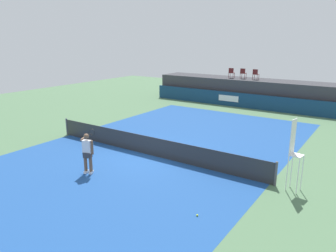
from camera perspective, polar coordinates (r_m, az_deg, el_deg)
The scene contains 13 objects.
ground_plane at distance 18.39m, azimuth 2.36°, elevation -2.44°, with size 48.00×48.00×0.00m, color #4C704C.
court_inner at distance 16.06m, azimuth -3.33°, elevation -5.12°, with size 12.00×22.00×0.00m, color #1C478C.
sponsor_wall at distance 27.48m, azimuth 14.04°, elevation 4.33°, with size 18.00×0.22×1.20m.
spectator_platform at distance 29.07m, azimuth 15.37°, elevation 5.82°, with size 18.00×2.80×2.20m, color #38383D.
spectator_chair_far_left at distance 29.41m, azimuth 11.21°, elevation 9.31°, with size 0.48×0.48×0.89m.
spectator_chair_left at distance 29.22m, azimuth 13.20°, elevation 9.16°, with size 0.46×0.46×0.89m.
spectator_chair_center at distance 28.70m, azimuth 15.30°, elevation 8.93°, with size 0.45×0.45×0.89m.
umpire_chair at distance 12.81m, azimuth 21.50°, elevation -4.02°, with size 0.50×0.50×2.76m.
tennis_net at distance 15.90m, azimuth -3.36°, elevation -3.52°, with size 12.40×0.02×0.95m, color #2D2D2D.
net_post_near at distance 20.13m, azimuth -17.52°, elevation -0.11°, with size 0.10×0.10×1.00m, color #4C4C51.
net_post_far at distance 13.29m, azimuth 18.61°, elevation -8.07°, with size 0.10×0.10×1.00m, color #4C4C51.
tennis_player at distance 14.03m, azimuth -14.10°, elevation -4.46°, with size 0.99×1.08×1.77m.
tennis_ball at distance 10.86m, azimuth 5.21°, elevation -15.50°, with size 0.07×0.07×0.07m, color #D8EA33.
Camera 1 is at (9.21, -11.91, 5.57)m, focal length 34.32 mm.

